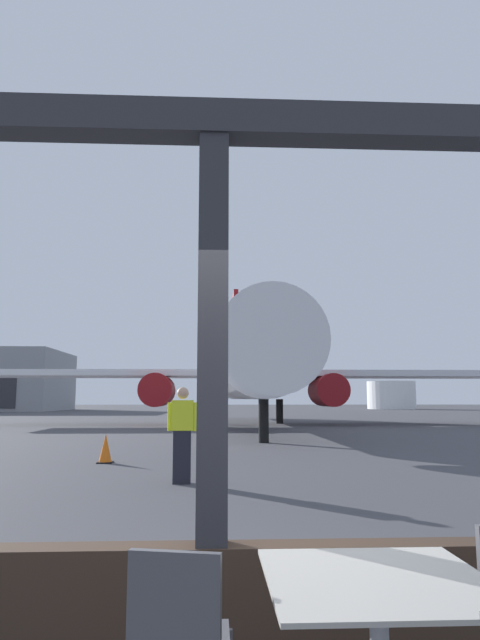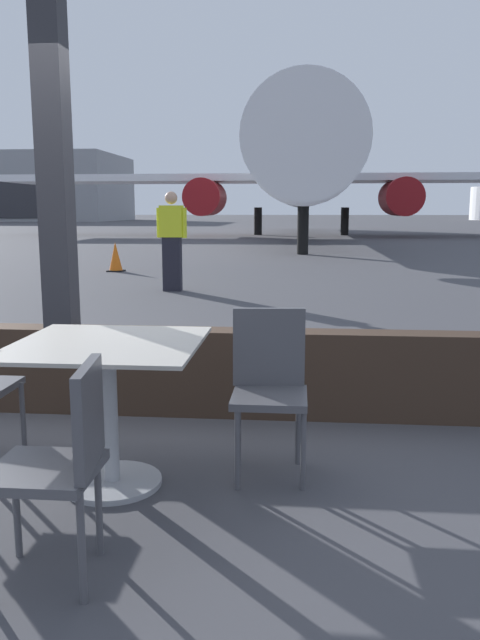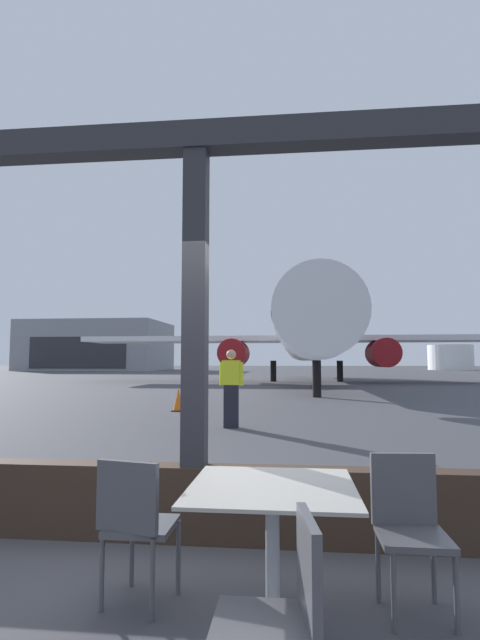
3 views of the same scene
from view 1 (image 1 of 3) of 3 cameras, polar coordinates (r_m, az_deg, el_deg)
The scene contains 7 objects.
ground_plane at distance 43.73m, azimuth -2.84°, elevation -10.03°, with size 220.00×220.00×0.00m, color #424247.
window_frame at distance 3.71m, azimuth -2.90°, elevation -11.60°, with size 7.33×0.24×3.57m.
cafe_chair_window_left at distance 2.77m, azimuth -6.21°, elevation -28.97°, with size 0.46×0.46×0.89m.
airplane at distance 32.21m, azimuth 0.43°, elevation -4.86°, with size 31.57×31.36×10.14m.
ground_crew_worker at distance 10.54m, azimuth -5.92°, elevation -11.38°, with size 0.56×0.22×1.74m.
traffic_cone at distance 14.20m, azimuth -13.54°, elevation -12.66°, with size 0.36×0.36×0.69m.
fuel_storage_tank at distance 89.63m, azimuth 15.14°, elevation -7.39°, with size 7.29×7.29×4.21m, color white.
Camera 1 is at (0.00, -3.70, 1.52)m, focal length 31.44 mm.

